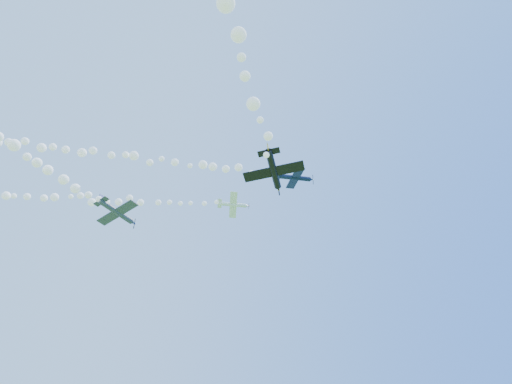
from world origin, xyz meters
name	(u,v)px	position (x,y,z in m)	size (l,w,h in m)	color
plane_white	(233,205)	(3.73, 12.76, 55.50)	(6.50, 6.86, 2.35)	white
smoke_trail_white	(30,197)	(-33.07, 27.79, 55.21)	(70.10, 30.08, 2.84)	white
plane_navy	(295,178)	(8.92, -2.54, 52.43)	(7.04, 7.34, 2.05)	#0C1537
smoke_trail_navy	(38,146)	(-32.18, 8.99, 52.22)	(78.25, 23.79, 2.78)	white
plane_grey	(117,212)	(-17.63, 10.72, 44.90)	(7.64, 8.07, 2.58)	#343B4C
plane_black	(274,171)	(-4.22, -18.30, 35.41)	(6.33, 5.96, 2.55)	black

